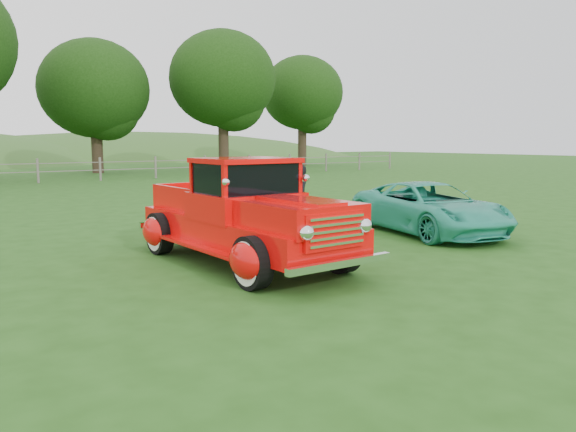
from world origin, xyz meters
TOP-DOWN VIEW (x-y plane):
  - ground at (0.00, 0.00)m, footprint 140.00×140.00m
  - fence_line at (0.00, 22.00)m, footprint 48.00×0.12m
  - tree_near_east at (5.00, 29.00)m, footprint 6.80×6.80m
  - tree_mid_east at (13.00, 27.00)m, footprint 7.20×7.20m
  - tree_far_east at (22.00, 30.00)m, footprint 6.60×6.60m
  - red_pickup at (-1.08, 0.87)m, footprint 2.30×5.02m
  - teal_sedan at (3.86, 1.11)m, footprint 2.73×4.41m
  - man at (0.45, 1.46)m, footprint 0.66×0.52m

SIDE VIEW (x-z plane):
  - ground at x=0.00m, z-range 0.00..0.00m
  - teal_sedan at x=3.86m, z-range 0.00..1.14m
  - fence_line at x=0.00m, z-range 0.00..1.20m
  - red_pickup at x=-1.08m, z-range -0.09..1.69m
  - man at x=0.45m, z-range 0.00..1.61m
  - tree_near_east at x=5.00m, z-range 1.08..9.41m
  - tree_far_east at x=22.00m, z-range 1.43..10.29m
  - tree_mid_east at x=13.00m, z-range 1.45..10.89m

